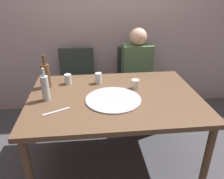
{
  "coord_description": "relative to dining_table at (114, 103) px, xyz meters",
  "views": [
    {
      "loc": [
        -0.2,
        -1.71,
        1.64
      ],
      "look_at": [
        -0.02,
        0.02,
        0.8
      ],
      "focal_mm": 35.57,
      "sensor_mm": 36.0,
      "label": 1
    }
  ],
  "objects": [
    {
      "name": "table_knife",
      "position": [
        -0.47,
        -0.22,
        0.08
      ],
      "size": [
        0.21,
        0.11,
        0.01
      ],
      "primitive_type": "cube",
      "rotation": [
        0.0,
        0.0,
        0.44
      ],
      "color": "#B7B7BC",
      "rests_on": "dining_table"
    },
    {
      "name": "chair_left",
      "position": [
        -0.37,
        0.92,
        -0.16
      ],
      "size": [
        0.44,
        0.44,
        0.9
      ],
      "rotation": [
        0.0,
        0.0,
        3.14
      ],
      "color": "#2D3833",
      "rests_on": "ground_plane"
    },
    {
      "name": "wine_bottle",
      "position": [
        -0.57,
        -0.02,
        0.19
      ],
      "size": [
        0.06,
        0.06,
        0.28
      ],
      "color": "#B2BCC1",
      "rests_on": "dining_table"
    },
    {
      "name": "pizza_tray",
      "position": [
        -0.02,
        -0.08,
        0.08
      ],
      "size": [
        0.47,
        0.47,
        0.01
      ],
      "primitive_type": "cylinder",
      "color": "#ADADB2",
      "rests_on": "dining_table"
    },
    {
      "name": "dining_table",
      "position": [
        0.0,
        0.0,
        0.0
      ],
      "size": [
        1.48,
        1.05,
        0.75
      ],
      "color": "brown",
      "rests_on": "ground_plane"
    },
    {
      "name": "ground_plane",
      "position": [
        0.0,
        0.0,
        -0.67
      ],
      "size": [
        8.0,
        8.0,
        0.0
      ],
      "primitive_type": "plane",
      "color": "#424247"
    },
    {
      "name": "tumbler_far",
      "position": [
        0.21,
        0.13,
        0.12
      ],
      "size": [
        0.07,
        0.07,
        0.09
      ],
      "primitive_type": "cylinder",
      "color": "beige",
      "rests_on": "dining_table"
    },
    {
      "name": "guest_in_sweater",
      "position": [
        0.38,
        0.77,
        -0.03
      ],
      "size": [
        0.36,
        0.56,
        1.17
      ],
      "rotation": [
        0.0,
        0.0,
        3.14
      ],
      "color": "#4C6B47",
      "rests_on": "ground_plane"
    },
    {
      "name": "tumbler_near",
      "position": [
        -0.42,
        0.31,
        0.12
      ],
      "size": [
        0.07,
        0.07,
        0.1
      ],
      "primitive_type": "cylinder",
      "color": "silver",
      "rests_on": "dining_table"
    },
    {
      "name": "wine_glass",
      "position": [
        -0.12,
        0.29,
        0.12
      ],
      "size": [
        0.06,
        0.06,
        0.1
      ],
      "primitive_type": "cylinder",
      "color": "silver",
      "rests_on": "dining_table"
    },
    {
      "name": "beer_bottle",
      "position": [
        -0.61,
        0.25,
        0.19
      ],
      "size": [
        0.08,
        0.08,
        0.31
      ],
      "color": "brown",
      "rests_on": "dining_table"
    },
    {
      "name": "back_wall",
      "position": [
        0.0,
        1.23,
        0.63
      ],
      "size": [
        6.0,
        0.1,
        2.6
      ],
      "primitive_type": "cube",
      "color": "#B29EA3",
      "rests_on": "ground_plane"
    },
    {
      "name": "chair_right",
      "position": [
        0.38,
        0.92,
        -0.16
      ],
      "size": [
        0.44,
        0.44,
        0.9
      ],
      "rotation": [
        0.0,
        0.0,
        3.14
      ],
      "color": "#2D3833",
      "rests_on": "ground_plane"
    }
  ]
}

